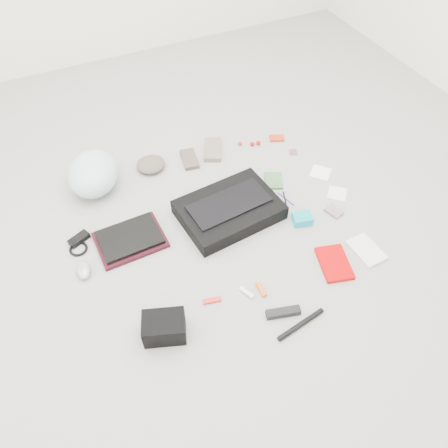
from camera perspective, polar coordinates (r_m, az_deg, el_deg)
name	(u,v)px	position (r m, az deg, el deg)	size (l,w,h in m)	color
ground_plane	(224,230)	(2.30, 0.00, -0.81)	(4.00, 4.00, 0.00)	gray
messenger_bag	(229,210)	(2.34, 0.67, 1.87)	(0.52, 0.37, 0.09)	black
bag_flap	(229,204)	(2.30, 0.68, 2.69)	(0.43, 0.19, 0.01)	black
laptop_sleeve	(130,240)	(2.29, -12.13, -2.06)	(0.34, 0.25, 0.02)	black
laptop	(130,237)	(2.28, -12.22, -1.72)	(0.30, 0.22, 0.02)	black
bike_helmet	(93,173)	(2.56, -16.73, 6.34)	(0.28, 0.35, 0.21)	silver
beanie	(151,164)	(2.65, -9.53, 7.69)	(0.17, 0.16, 0.06)	brown
mitten_left	(190,159)	(2.69, -4.52, 8.45)	(0.09, 0.17, 0.03)	brown
mitten_right	(213,150)	(2.74, -1.50, 9.70)	(0.10, 0.20, 0.03)	#766B5E
power_brick	(79,239)	(2.37, -18.41, -1.86)	(0.11, 0.05, 0.03)	black
cable_coil	(78,249)	(2.33, -18.48, -3.10)	(0.09, 0.09, 0.01)	black
mouse	(83,270)	(2.23, -17.88, -5.71)	(0.07, 0.11, 0.04)	#9B9A9F
camera_bag	(164,327)	(1.94, -7.82, -13.23)	(0.18, 0.13, 0.12)	black
multitool	(212,301)	(2.05, -1.57, -9.96)	(0.09, 0.02, 0.01)	red
toiletry_tube_white	(247,293)	(2.07, 3.00, -8.93)	(0.02, 0.02, 0.08)	white
toiletry_tube_orange	(261,289)	(2.08, 4.89, -8.50)	(0.02, 0.02, 0.08)	orange
u_lock	(283,312)	(2.02, 7.74, -11.38)	(0.16, 0.04, 0.03)	black
bike_pump	(301,324)	(2.01, 10.00, -12.79)	(0.02, 0.02, 0.25)	black
book_red	(334,263)	(2.22, 14.21, -5.00)	(0.14, 0.21, 0.02)	#CB0002
book_white	(366,250)	(2.32, 18.06, -3.29)	(0.12, 0.18, 0.02)	silver
notepad	(273,181)	(2.56, 6.47, 5.64)	(0.10, 0.13, 0.02)	#3C683B
pen_blue	(277,201)	(2.46, 6.89, 3.06)	(0.01, 0.01, 0.15)	navy
pen_black	(285,201)	(2.46, 8.02, 2.96)	(0.01, 0.01, 0.15)	black
pen_navy	(286,199)	(2.47, 8.10, 3.26)	(0.01, 0.01, 0.13)	navy
accordion_wallet	(302,219)	(2.36, 10.17, 0.67)	(0.10, 0.08, 0.05)	#13A5BC
card_deck	(334,211)	(2.45, 14.13, 1.60)	(0.06, 0.09, 0.02)	gray
napkin_top	(321,173)	(2.67, 12.49, 6.57)	(0.11, 0.11, 0.01)	white
napkin_bottom	(337,194)	(2.56, 14.57, 3.88)	(0.10, 0.10, 0.01)	white
lollipop_a	(240,143)	(2.79, 2.11, 10.48)	(0.03, 0.03, 0.03)	red
lollipop_b	(252,144)	(2.79, 3.69, 10.41)	(0.03, 0.03, 0.03)	#C00705
lollipop_c	(258,143)	(2.80, 4.50, 10.51)	(0.03, 0.03, 0.03)	#A51A01
altoids_tin	(277,138)	(2.86, 6.91, 11.06)	(0.09, 0.06, 0.02)	red
stamp_sheet	(293,152)	(2.78, 9.04, 9.25)	(0.05, 0.06, 0.00)	#744963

